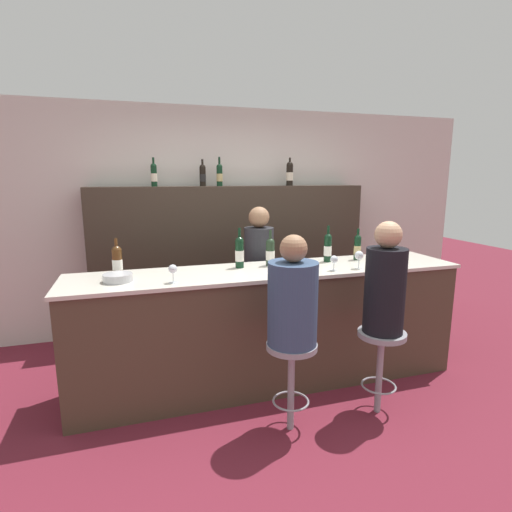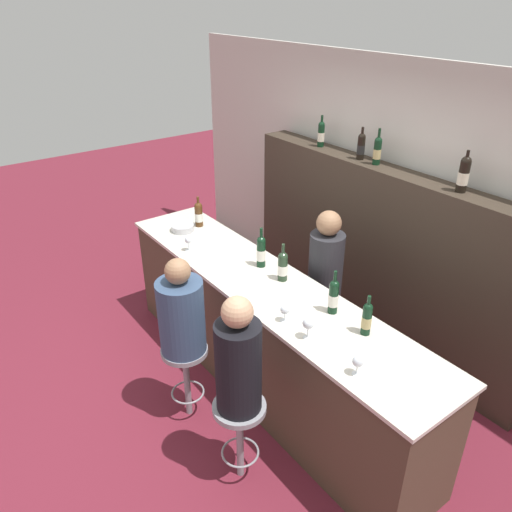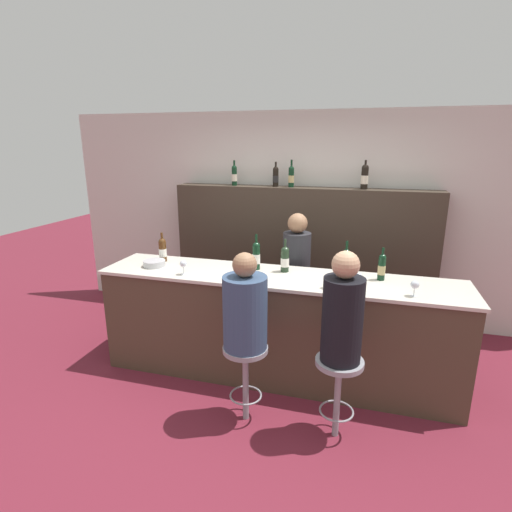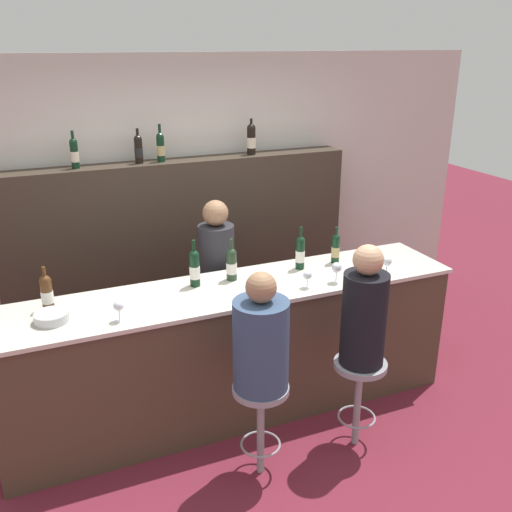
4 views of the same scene
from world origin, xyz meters
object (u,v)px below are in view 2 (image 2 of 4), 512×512
wine_bottle_counter_0 (199,214)px  wine_bottle_counter_1 (261,251)px  bar_stool_right (240,421)px  bartender (323,297)px  wine_bottle_backbar_0 (321,134)px  metal_bowl (183,228)px  bar_stool_left (185,363)px  wine_glass_3 (358,362)px  wine_bottle_counter_4 (367,318)px  wine_bottle_backbar_1 (361,146)px  wine_glass_2 (308,324)px  guest_seated_right (238,361)px  wine_bottle_counter_3 (333,296)px  wine_bottle_counter_2 (283,266)px  wine_glass_1 (285,310)px  wine_glass_0 (188,241)px  wine_bottle_backbar_2 (377,150)px  guest_seated_left (181,313)px  wine_bottle_backbar_3 (464,174)px

wine_bottle_counter_0 → wine_bottle_counter_1: bearing=-0.0°
bar_stool_right → bartender: 1.42m
wine_bottle_counter_0 → wine_bottle_backbar_0: 1.43m
metal_bowl → bar_stool_left: 1.43m
bar_stool_right → bartender: (-0.57, 1.29, 0.20)m
wine_bottle_counter_1 → wine_glass_3: (1.41, -0.34, -0.05)m
wine_bottle_counter_1 → wine_bottle_backbar_0: 1.51m
wine_glass_3 → metal_bowl: (-2.41, 0.16, -0.06)m
wine_bottle_counter_4 → wine_glass_3: (0.25, -0.34, -0.03)m
wine_bottle_backbar_1 → wine_glass_2: (1.06, -1.55, -0.68)m
guest_seated_right → wine_bottle_counter_3: bearing=92.5°
wine_bottle_counter_2 → wine_bottle_backbar_1: (-0.38, 1.20, 0.67)m
wine_glass_1 → bar_stool_right: 0.80m
wine_bottle_counter_2 → bartender: (0.04, 0.44, -0.45)m
wine_glass_0 → wine_glass_1: 1.33m
wine_bottle_counter_1 → bar_stool_left: bearing=-80.0°
wine_bottle_backbar_0 → wine_bottle_backbar_1: 0.53m
bar_stool_right → wine_glass_3: bearing=43.8°
wine_glass_2 → metal_bowl: bearing=175.4°
wine_bottle_counter_0 → guest_seated_right: size_ratio=0.36×
wine_bottle_counter_3 → bar_stool_left: bearing=-129.5°
wine_bottle_counter_4 → guest_seated_right: (-0.28, -0.85, -0.13)m
wine_bottle_counter_1 → wine_glass_2: wine_bottle_counter_1 is taller
wine_bottle_backbar_1 → wine_bottle_backbar_2: (0.19, -0.00, 0.00)m
wine_bottle_counter_4 → wine_bottle_backbar_2: (-1.07, 1.20, 0.68)m
wine_bottle_backbar_0 → bartender: wine_bottle_backbar_0 is taller
bar_stool_left → wine_glass_2: bearing=31.5°
wine_glass_1 → guest_seated_left: guest_seated_left is taller
metal_bowl → bar_stool_right: 2.07m
wine_bottle_counter_4 → wine_bottle_backbar_3: 1.40m
wine_bottle_backbar_2 → wine_bottle_backbar_3: bearing=0.0°
bar_stool_right → guest_seated_right: guest_seated_right is taller
wine_glass_1 → bar_stool_left: size_ratio=0.19×
wine_glass_1 → wine_bottle_counter_4: bearing=38.6°
wine_bottle_backbar_3 → guest_seated_right: bearing=-91.6°
wine_bottle_backbar_0 → metal_bowl: (-0.38, -1.39, -0.77)m
wine_glass_1 → bartender: bearing=117.6°
wine_bottle_backbar_0 → bar_stool_right: size_ratio=0.46×
wine_glass_2 → wine_bottle_counter_2: bearing=153.2°
wine_bottle_backbar_2 → guest_seated_left: wine_bottle_backbar_2 is taller
wine_bottle_counter_1 → wine_glass_0: (-0.60, -0.34, -0.04)m
wine_bottle_backbar_0 → bar_stool_left: bearing=-69.4°
guest_seated_left → bar_stool_right: 0.87m
wine_bottle_counter_2 → metal_bowl: (-1.28, -0.19, -0.10)m
wine_glass_0 → guest_seated_right: size_ratio=0.17×
wine_bottle_counter_3 → wine_bottle_backbar_2: bearing=122.0°
wine_bottle_backbar_2 → wine_glass_2: 1.91m
wine_bottle_backbar_1 → guest_seated_left: 2.23m
wine_bottle_counter_3 → wine_bottle_backbar_0: wine_bottle_backbar_0 is taller
wine_glass_3 → guest_seated_left: bearing=-158.3°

